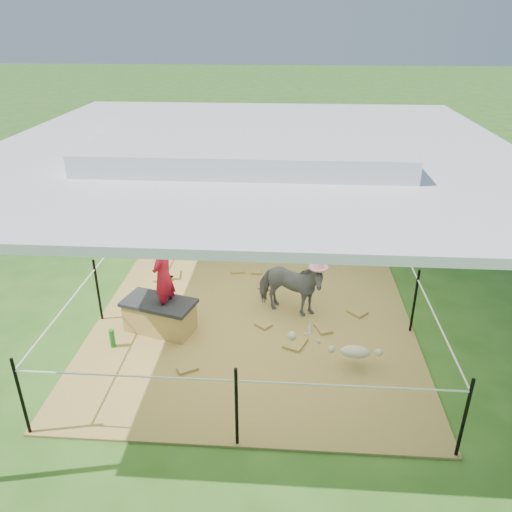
# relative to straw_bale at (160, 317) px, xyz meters

# --- Properties ---
(ground) EXTENTS (90.00, 90.00, 0.00)m
(ground) POSITION_rel_straw_bale_xyz_m (1.31, 0.22, -0.24)
(ground) COLOR #2D5919
(ground) RESTS_ON ground
(hay_patch) EXTENTS (4.60, 4.60, 0.03)m
(hay_patch) POSITION_rel_straw_bale_xyz_m (1.31, 0.22, -0.22)
(hay_patch) COLOR brown
(hay_patch) RESTS_ON ground
(canopy_tent) EXTENTS (6.30, 6.30, 2.90)m
(canopy_tent) POSITION_rel_straw_bale_xyz_m (1.31, 0.22, 2.45)
(canopy_tent) COLOR silver
(canopy_tent) RESTS_ON ground
(rope_fence) EXTENTS (4.54, 4.54, 1.00)m
(rope_fence) POSITION_rel_straw_bale_xyz_m (1.31, 0.22, 0.41)
(rope_fence) COLOR black
(rope_fence) RESTS_ON ground
(straw_bale) EXTENTS (1.03, 0.72, 0.42)m
(straw_bale) POSITION_rel_straw_bale_xyz_m (0.00, 0.00, 0.00)
(straw_bale) COLOR olive
(straw_bale) RESTS_ON hay_patch
(dark_cloth) EXTENTS (1.11, 0.78, 0.05)m
(dark_cloth) POSITION_rel_straw_bale_xyz_m (0.00, 0.00, 0.23)
(dark_cloth) COLOR black
(dark_cloth) RESTS_ON straw_bale
(woman) EXTENTS (0.37, 0.47, 1.12)m
(woman) POSITION_rel_straw_bale_xyz_m (0.10, 0.00, 0.77)
(woman) COLOR #B61128
(woman) RESTS_ON straw_bale
(green_bottle) EXTENTS (0.09, 0.09, 0.26)m
(green_bottle) POSITION_rel_straw_bale_xyz_m (-0.55, -0.45, -0.08)
(green_bottle) COLOR #197120
(green_bottle) RESTS_ON hay_patch
(pony) EXTENTS (1.15, 0.79, 0.89)m
(pony) POSITION_rel_straw_bale_xyz_m (1.83, 0.56, 0.24)
(pony) COLOR #525258
(pony) RESTS_ON hay_patch
(pink_hat) EXTENTS (0.28, 0.28, 0.13)m
(pink_hat) POSITION_rel_straw_bale_xyz_m (1.83, 0.56, 0.75)
(pink_hat) COLOR pink
(pink_hat) RESTS_ON pony
(foal) EXTENTS (1.00, 0.61, 0.53)m
(foal) POSITION_rel_straw_bale_xyz_m (2.67, -0.67, 0.06)
(foal) COLOR #C2B18E
(foal) RESTS_ON hay_patch
(trash_barrel) EXTENTS (0.60, 0.60, 0.80)m
(trash_barrel) POSITION_rel_straw_bale_xyz_m (4.61, 6.46, 0.16)
(trash_barrel) COLOR blue
(trash_barrel) RESTS_ON ground
(picnic_table_near) EXTENTS (1.95, 1.50, 0.76)m
(picnic_table_near) POSITION_rel_straw_bale_xyz_m (2.78, 8.66, 0.14)
(picnic_table_near) COLOR #55331D
(picnic_table_near) RESTS_ON ground
(picnic_table_far) EXTENTS (2.06, 1.63, 0.78)m
(picnic_table_far) POSITION_rel_straw_bale_xyz_m (6.46, 9.25, 0.15)
(picnic_table_far) COLOR #53301C
(picnic_table_far) RESTS_ON ground
(distant_person) EXTENTS (0.69, 0.62, 1.18)m
(distant_person) POSITION_rel_straw_bale_xyz_m (3.91, 7.82, 0.35)
(distant_person) COLOR #3882D2
(distant_person) RESTS_ON ground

